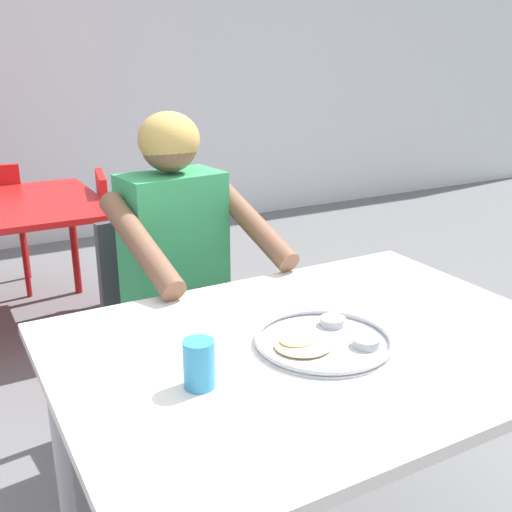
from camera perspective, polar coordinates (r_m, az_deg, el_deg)
back_wall at (r=4.86m, az=-21.88°, el=20.77°), size 12.00×0.12×3.40m
table_foreground at (r=1.53m, az=5.73°, el=-10.26°), size 1.25×0.91×0.76m
thali_tray at (r=1.47m, az=6.38°, el=-7.90°), size 0.34×0.34×0.03m
drinking_cup at (r=1.28m, az=-5.41°, el=-9.99°), size 0.07×0.07×0.11m
chair_foreground at (r=2.33m, az=-8.83°, el=-5.05°), size 0.45×0.47×0.83m
diner_foreground at (r=2.06m, az=-6.56°, el=-0.76°), size 0.53×0.58×1.24m
table_background_red at (r=3.28m, az=-22.70°, el=3.36°), size 0.94×0.96×0.71m
chair_red_right at (r=3.43m, az=-12.21°, el=2.16°), size 0.47×0.46×0.81m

